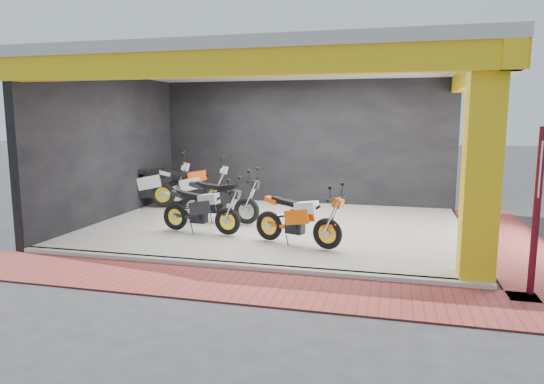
% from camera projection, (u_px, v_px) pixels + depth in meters
% --- Properties ---
extents(ground, '(80.00, 80.00, 0.00)m').
position_uv_depth(ground, '(251.00, 253.00, 8.96)').
color(ground, '#2D2D30').
rests_on(ground, ground).
extents(showroom_floor, '(8.00, 6.00, 0.10)m').
position_uv_depth(showroom_floor, '(277.00, 227.00, 10.87)').
color(showroom_floor, white).
rests_on(showroom_floor, ground).
extents(showroom_ceiling, '(8.40, 6.40, 0.20)m').
position_uv_depth(showroom_ceiling, '(277.00, 64.00, 10.34)').
color(showroom_ceiling, beige).
rests_on(showroom_ceiling, corner_column).
extents(back_wall, '(8.20, 0.20, 3.50)m').
position_uv_depth(back_wall, '(303.00, 144.00, 13.58)').
color(back_wall, black).
rests_on(back_wall, ground).
extents(left_wall, '(0.20, 6.20, 3.50)m').
position_uv_depth(left_wall, '(111.00, 148.00, 11.61)').
color(left_wall, black).
rests_on(left_wall, ground).
extents(corner_column, '(0.50, 0.50, 3.50)m').
position_uv_depth(corner_column, '(482.00, 167.00, 7.06)').
color(corner_column, yellow).
rests_on(corner_column, ground).
extents(header_beam_front, '(8.40, 0.30, 0.40)m').
position_uv_depth(header_beam_front, '(231.00, 63.00, 7.51)').
color(header_beam_front, yellow).
rests_on(header_beam_front, corner_column).
extents(header_beam_right, '(0.30, 6.40, 0.40)m').
position_uv_depth(header_beam_right, '(477.00, 75.00, 9.40)').
color(header_beam_right, yellow).
rests_on(header_beam_right, corner_column).
extents(floor_kerb, '(8.00, 0.20, 0.10)m').
position_uv_depth(floor_kerb, '(233.00, 266.00, 7.98)').
color(floor_kerb, white).
rests_on(floor_kerb, ground).
extents(paver_front, '(9.00, 1.40, 0.03)m').
position_uv_depth(paver_front, '(216.00, 284.00, 7.23)').
color(paver_front, maroon).
rests_on(paver_front, ground).
extents(paver_right, '(1.40, 7.00, 0.03)m').
position_uv_depth(paver_right, '(509.00, 242.00, 9.70)').
color(paver_right, maroon).
rests_on(paver_right, ground).
extents(signpost, '(0.09, 0.32, 2.35)m').
position_uv_depth(signpost, '(537.00, 205.00, 6.60)').
color(signpost, maroon).
rests_on(signpost, ground).
extents(moto_hero, '(2.04, 1.26, 1.17)m').
position_uv_depth(moto_hero, '(328.00, 218.00, 8.66)').
color(moto_hero, '#FF600A').
rests_on(moto_hero, showroom_floor).
extents(moto_row_a, '(1.95, 0.91, 1.15)m').
position_uv_depth(moto_row_a, '(227.00, 208.00, 9.73)').
color(moto_row_a, black).
rests_on(moto_row_a, showroom_floor).
extents(moto_row_b, '(2.04, 0.85, 1.23)m').
position_uv_depth(moto_row_b, '(246.00, 198.00, 10.72)').
color(moto_row_b, black).
rests_on(moto_row_b, showroom_floor).
extents(moto_row_c, '(2.33, 1.35, 1.34)m').
position_uv_depth(moto_row_c, '(216.00, 183.00, 12.85)').
color(moto_row_c, '#A4A7AB').
rests_on(moto_row_c, showroom_floor).
extents(moto_row_d, '(2.51, 1.68, 1.44)m').
position_uv_depth(moto_row_d, '(177.00, 180.00, 12.92)').
color(moto_row_d, '#A7A9AF').
rests_on(moto_row_d, showroom_floor).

